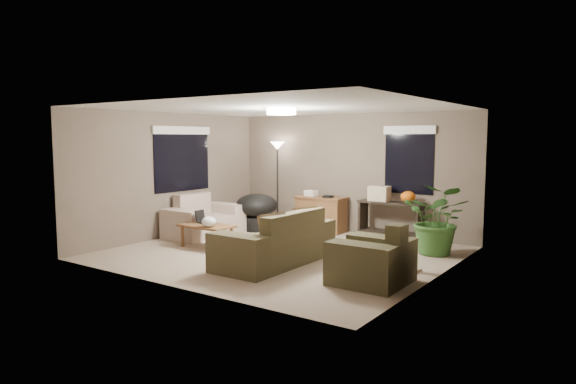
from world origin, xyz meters
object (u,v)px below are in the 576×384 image
Objects in this scene: desk at (321,214)px; papasan_chair at (257,209)px; houseplant at (438,227)px; main_sofa at (278,245)px; floor_lamp at (277,156)px; armchair at (372,262)px; console_table at (391,217)px; cat_scratching_post at (408,257)px; loveseat at (203,221)px; coffee_table at (207,228)px.

papasan_chair is at bearing -150.69° from desk.
papasan_chair is 0.80× the size of houseplant.
floor_lamp is at bearing 126.17° from main_sofa.
desk is (-0.90, 2.81, 0.08)m from main_sofa.
desk is at bearing 131.58° from armchair.
cat_scratching_post is at bearing -60.02° from console_table.
loveseat is 4.53m from armchair.
papasan_chair reaches higher than console_table.
armchair is at bearing -6.23° from coffee_table.
cat_scratching_post is (1.22, -2.11, -0.22)m from console_table.
loveseat is 1.60× the size of coffee_table.
floor_lamp reaches higher than armchair.
cat_scratching_post is at bearing -89.74° from houseplant.
console_table is at bearing -0.68° from floor_lamp.
coffee_table is 0.52× the size of floor_lamp.
papasan_chair is 1.95× the size of cat_scratching_post.
armchair reaches higher than console_table.
floor_lamp is 4.22m from houseplant.
floor_lamp is at bearing 141.62° from armchair.
floor_lamp is 3.82× the size of cat_scratching_post.
loveseat and armchair have the same top height.
main_sofa is at bearing -45.13° from papasan_chair.
coffee_table is 4.10m from houseplant.
floor_lamp is (0.01, 0.75, 1.13)m from papasan_chair.
floor_lamp is 4.74m from cat_scratching_post.
armchair reaches higher than desk.
console_table is 1.44m from houseplant.
armchair is 0.52× the size of floor_lamp.
coffee_table is 2.95m from floor_lamp.
houseplant is (3.66, 1.85, 0.12)m from coffee_table.
console_table is at bearing 147.59° from houseplant.
floor_lamp is (-2.78, 0.03, 1.16)m from console_table.
main_sofa is 2.26× the size of papasan_chair.
armchair is 0.77× the size of console_table.
papasan_chair is 4.26m from cat_scratching_post.
floor_lamp is at bearing 179.32° from console_table.
cat_scratching_post is (4.54, -0.30, -0.08)m from loveseat.
armchair is at bearing -94.14° from houseplant.
houseplant is (1.89, 2.07, 0.18)m from main_sofa.
console_table is 3.01m from floor_lamp.
armchair is (1.73, -0.16, 0.00)m from main_sofa.
cat_scratching_post is at bearing -3.80° from loveseat.
houseplant reaches higher than coffee_table.
armchair is 0.82× the size of houseplant.
desk is at bearing 143.41° from cat_scratching_post.
main_sofa is at bearing -132.42° from houseplant.
coffee_table is at bearing -133.01° from console_table.
coffee_table is (-3.50, 0.38, 0.06)m from armchair.
floor_lamp reaches higher than papasan_chair.
main_sofa reaches higher than papasan_chair.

